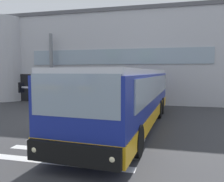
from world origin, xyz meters
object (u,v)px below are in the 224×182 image
at_px(passenger_by_doorway, 63,93).
at_px(passenger_at_curb_edge, 82,93).
at_px(bus_main_foreground, 128,99).
at_px(passenger_near_column, 58,92).
at_px(entry_support_column, 51,69).

xyz_separation_m(passenger_by_doorway, passenger_at_curb_edge, (1.49, 0.20, 0.03)).
bearing_deg(passenger_at_curb_edge, bus_main_foreground, -51.48).
bearing_deg(bus_main_foreground, passenger_near_column, 137.81).
bearing_deg(passenger_near_column, passenger_by_doorway, -40.75).
bearing_deg(passenger_near_column, entry_support_column, 148.70).
bearing_deg(passenger_near_column, passenger_at_curb_edge, -12.02).
height_order(passenger_by_doorway, passenger_at_curb_edge, same).
bearing_deg(entry_support_column, passenger_near_column, -31.30).
height_order(passenger_near_column, passenger_at_curb_edge, same).
bearing_deg(passenger_by_doorway, bus_main_foreground, -42.38).
height_order(bus_main_foreground, passenger_at_curb_edge, bus_main_foreground).
distance_m(passenger_by_doorway, passenger_at_curb_edge, 1.50).
distance_m(entry_support_column, passenger_near_column, 2.15).
relative_size(passenger_near_column, passenger_by_doorway, 1.00).
bearing_deg(passenger_by_doorway, passenger_near_column, 139.25).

